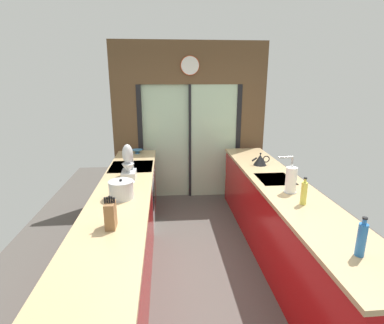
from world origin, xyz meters
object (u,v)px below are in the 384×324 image
object	(u,v)px
stock_pot	(121,190)
soap_bottle_near	(362,239)
mixing_bowl_near	(125,185)
paper_towel_roll	(291,180)
stand_mixer	(128,165)
knife_block	(111,215)
kettle	(260,160)
oven_range	(133,197)
soap_bottle_far	(304,193)
mixing_bowl_far	(137,151)

from	to	relation	value
stock_pot	soap_bottle_near	bearing A→B (deg)	-33.98
mixing_bowl_near	paper_towel_roll	world-z (taller)	paper_towel_roll
stock_pot	paper_towel_roll	xyz separation A→B (m)	(1.78, -0.00, 0.05)
paper_towel_roll	stand_mixer	bearing A→B (deg)	159.32
knife_block	kettle	xyz separation A→B (m)	(1.78, 1.69, -0.04)
knife_block	soap_bottle_near	world-z (taller)	soap_bottle_near
paper_towel_roll	knife_block	bearing A→B (deg)	-160.37
oven_range	mixing_bowl_near	xyz separation A→B (m)	(0.02, -0.86, 0.50)
oven_range	stock_pot	size ratio (longest dim) A/B	3.64
stock_pot	soap_bottle_far	bearing A→B (deg)	-10.03
mixing_bowl_near	mixing_bowl_far	xyz separation A→B (m)	(0.00, 1.61, -0.00)
stand_mixer	paper_towel_roll	size ratio (longest dim) A/B	1.36
stand_mixer	soap_bottle_far	xyz separation A→B (m)	(1.78, -0.99, -0.04)
stock_pot	soap_bottle_far	size ratio (longest dim) A/B	0.92
soap_bottle_far	oven_range	bearing A→B (deg)	140.78
paper_towel_roll	soap_bottle_far	bearing A→B (deg)	-90.00
stock_pot	soap_bottle_near	xyz separation A→B (m)	(1.78, -1.20, 0.03)
stock_pot	soap_bottle_near	world-z (taller)	soap_bottle_near
mixing_bowl_near	paper_towel_roll	bearing A→B (deg)	-9.22
stock_pot	oven_range	bearing A→B (deg)	90.92
mixing_bowl_near	paper_towel_roll	xyz separation A→B (m)	(1.78, -0.29, 0.10)
oven_range	soap_bottle_near	size ratio (longest dim) A/B	3.18
mixing_bowl_near	mixing_bowl_far	size ratio (longest dim) A/B	1.20
mixing_bowl_near	soap_bottle_far	world-z (taller)	soap_bottle_far
stand_mixer	stock_pot	bearing A→B (deg)	-90.00
kettle	stock_pot	bearing A→B (deg)	-149.26
mixing_bowl_far	kettle	size ratio (longest dim) A/B	0.69
mixing_bowl_near	stock_pot	size ratio (longest dim) A/B	0.85
knife_block	stock_pot	bearing A→B (deg)	90.00
soap_bottle_near	paper_towel_roll	xyz separation A→B (m)	(0.00, 1.20, 0.01)
stand_mixer	soap_bottle_near	bearing A→B (deg)	-46.43
soap_bottle_far	stand_mixer	bearing A→B (deg)	151.01
kettle	soap_bottle_far	size ratio (longest dim) A/B	0.95
knife_block	stand_mixer	xyz separation A→B (m)	(0.00, 1.31, 0.05)
stand_mixer	soap_bottle_far	bearing A→B (deg)	-28.99
stand_mixer	mixing_bowl_far	bearing A→B (deg)	90.00
oven_range	mixing_bowl_far	xyz separation A→B (m)	(0.02, 0.75, 0.50)
mixing_bowl_far	kettle	distance (m)	1.97
mixing_bowl_near	paper_towel_roll	size ratio (longest dim) A/B	0.70
mixing_bowl_near	knife_block	size ratio (longest dim) A/B	0.78
oven_range	paper_towel_roll	size ratio (longest dim) A/B	2.98
mixing_bowl_near	soap_bottle_near	xyz separation A→B (m)	(1.78, -1.49, 0.09)
stand_mixer	paper_towel_roll	bearing A→B (deg)	-20.68
kettle	knife_block	bearing A→B (deg)	-136.43
kettle	paper_towel_roll	size ratio (longest dim) A/B	0.84
stock_pot	mixing_bowl_near	bearing A→B (deg)	90.00
knife_block	stock_pot	size ratio (longest dim) A/B	1.10
kettle	soap_bottle_far	world-z (taller)	soap_bottle_far
mixing_bowl_far	kettle	bearing A→B (deg)	-25.24
mixing_bowl_far	stand_mixer	world-z (taller)	stand_mixer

